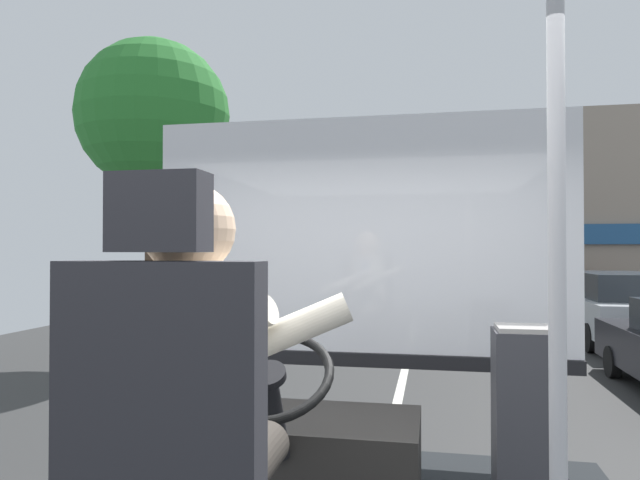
% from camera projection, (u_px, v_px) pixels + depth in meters
% --- Properties ---
extents(ground, '(18.00, 44.00, 0.06)m').
position_uv_depth(ground, '(408.00, 355.00, 10.40)').
color(ground, '#2F2F2F').
extents(bus_driver, '(0.77, 0.57, 0.86)m').
position_uv_depth(bus_driver, '(196.00, 386.00, 1.49)').
color(bus_driver, '#332D28').
rests_on(bus_driver, driver_seat).
extents(steering_console, '(1.10, 1.00, 0.83)m').
position_uv_depth(steering_console, '(297.00, 456.00, 2.59)').
color(steering_console, '#282623').
rests_on(steering_console, bus_floor).
extents(handrail_pole, '(0.04, 0.04, 2.08)m').
position_uv_depth(handrail_pole, '(557.00, 296.00, 1.45)').
color(handrail_pole, '#B7B7BC').
rests_on(handrail_pole, bus_floor).
extents(fare_box, '(0.27, 0.24, 0.83)m').
position_uv_depth(fare_box, '(526.00, 424.00, 2.44)').
color(fare_box, '#333338').
rests_on(fare_box, bus_floor).
extents(windshield_panel, '(2.50, 0.08, 1.48)m').
position_uv_depth(windshield_panel, '(358.00, 268.00, 3.39)').
color(windshield_panel, white).
extents(street_tree, '(2.67, 2.67, 5.61)m').
position_uv_depth(street_tree, '(154.00, 118.00, 10.11)').
color(street_tree, '#4C3828').
rests_on(street_tree, ground).
extents(shop_building, '(11.28, 4.34, 6.20)m').
position_uv_depth(shop_building, '(565.00, 214.00, 19.14)').
color(shop_building, gray).
rests_on(shop_building, ground).
extents(parked_car_silver, '(1.77, 4.29, 1.44)m').
position_uv_depth(parked_car_silver, '(616.00, 307.00, 11.65)').
color(parked_car_silver, silver).
rests_on(parked_car_silver, ground).
extents(parked_car_red, '(1.94, 4.13, 1.43)m').
position_uv_depth(parked_car_red, '(546.00, 287.00, 17.95)').
color(parked_car_red, maroon).
rests_on(parked_car_red, ground).
extents(parked_car_white, '(1.82, 4.14, 1.40)m').
position_uv_depth(parked_car_white, '(524.00, 279.00, 22.68)').
color(parked_car_white, silver).
rests_on(parked_car_white, ground).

